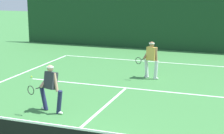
{
  "coord_description": "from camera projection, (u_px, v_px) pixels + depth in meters",
  "views": [
    {
      "loc": [
        4.15,
        -6.86,
        4.05
      ],
      "look_at": [
        -0.3,
        5.68,
        1.0
      ],
      "focal_mm": 59.11,
      "sensor_mm": 36.0,
      "label": 1
    }
  ],
  "objects": [
    {
      "name": "back_fence_windscreen",
      "position": [
        170.0,
        24.0,
        22.33
      ],
      "size": [
        19.79,
        0.12,
        3.16
      ],
      "primitive_type": "cube",
      "color": "#193D21",
      "rests_on": "ground_plane"
    },
    {
      "name": "tennis_ball_extra",
      "position": [
        31.0,
        77.0,
        16.14
      ],
      "size": [
        0.07,
        0.07,
        0.07
      ],
      "primitive_type": "sphere",
      "color": "#D1E033",
      "rests_on": "ground_plane"
    },
    {
      "name": "court_line_centre",
      "position": [
        94.0,
        116.0,
        11.49
      ],
      "size": [
        0.1,
        6.4,
        0.01
      ],
      "primitive_type": "cube",
      "color": "white",
      "rests_on": "ground_plane"
    },
    {
      "name": "court_line_baseline_far",
      "position": [
        156.0,
        62.0,
        19.3
      ],
      "size": [
        10.41,
        0.1,
        0.01
      ],
      "primitive_type": "cube",
      "color": "white",
      "rests_on": "ground_plane"
    },
    {
      "name": "player_near",
      "position": [
        50.0,
        87.0,
        11.65
      ],
      "size": [
        1.05,
        0.87,
        1.55
      ],
      "rotation": [
        0.0,
        0.0,
        2.85
      ],
      "color": "#1E234C",
      "rests_on": "ground_plane"
    },
    {
      "name": "player_far",
      "position": [
        151.0,
        58.0,
        15.78
      ],
      "size": [
        0.96,
        0.88,
        1.61
      ],
      "rotation": [
        0.0,
        0.0,
        2.83
      ],
      "color": "silver",
      "rests_on": "ground_plane"
    },
    {
      "name": "court_line_service",
      "position": [
        126.0,
        88.0,
        14.52
      ],
      "size": [
        8.48,
        0.1,
        0.01
      ],
      "primitive_type": "cube",
      "color": "white",
      "rests_on": "ground_plane"
    }
  ]
}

